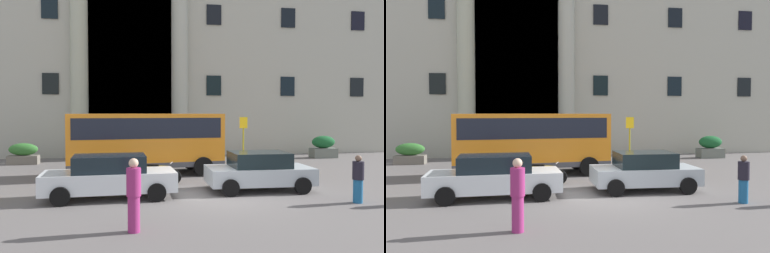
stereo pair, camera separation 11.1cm
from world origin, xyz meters
The scene contains 12 objects.
ground_plane centered at (0.00, 0.00, -0.06)m, with size 80.00×64.00×0.12m, color #5C5756.
office_building_facade centered at (-0.01, 17.47, 10.87)m, with size 33.32×9.79×21.77m.
orange_minibus centered at (-2.28, 5.50, 1.72)m, with size 7.31×3.14×2.89m.
bus_stop_sign centered at (3.07, 7.37, 1.67)m, with size 0.44×0.08×2.70m.
hedge_planter_far_east centered at (-9.01, 10.28, 0.58)m, with size 1.66×0.75×1.21m.
hedge_planter_entrance_right centered at (9.44, 10.50, 0.69)m, with size 1.63×0.87×1.43m.
hedge_planter_east centered at (-1.09, 10.12, 0.76)m, with size 1.95×0.99×1.56m.
white_taxi_kerbside centered at (1.79, 1.16, 0.74)m, with size 3.96×2.15×1.46m.
parked_sedan_far centered at (-3.73, 0.69, 0.76)m, with size 4.55×2.09×1.49m.
motorcycle_near_kerb centered at (-1.98, 3.06, 0.46)m, with size 1.98×0.75×0.89m.
pedestrian_child_trailing centered at (-2.95, -3.23, 0.93)m, with size 0.36×0.36×1.83m.
pedestrian_man_red_shirt centered at (4.31, -1.32, 0.78)m, with size 0.36×0.36×1.56m.
Camera 1 is at (-3.05, -12.69, 2.96)m, focal length 35.86 mm.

